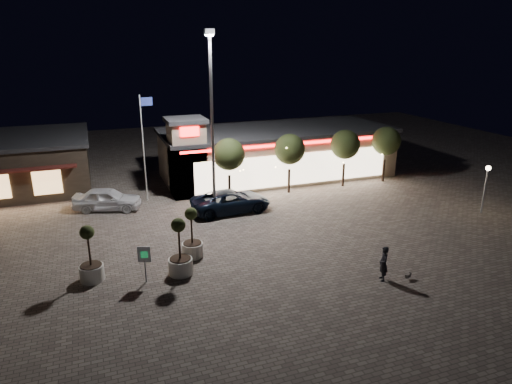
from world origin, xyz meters
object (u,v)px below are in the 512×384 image
object	(u,v)px
white_sedan	(107,199)
pickup_truck	(231,201)
pedestrian	(384,264)
valet_sign	(144,257)
planter_left	(91,264)
planter_mid	(180,257)

from	to	relation	value
white_sedan	pickup_truck	bearing A→B (deg)	-95.67
pickup_truck	pedestrian	distance (m)	12.89
pedestrian	valet_sign	size ratio (longest dim) A/B	0.94
pickup_truck	valet_sign	size ratio (longest dim) A/B	2.89
white_sedan	valet_sign	world-z (taller)	valet_sign
pickup_truck	valet_sign	distance (m)	10.81
white_sedan	valet_sign	size ratio (longest dim) A/B	2.43
valet_sign	pedestrian	bearing A→B (deg)	-19.25
planter_left	planter_mid	bearing A→B (deg)	-11.48
pedestrian	valet_sign	world-z (taller)	valet_sign
pickup_truck	pedestrian	size ratio (longest dim) A/B	3.09
white_sedan	valet_sign	xyz separation A→B (m)	(1.23, -11.66, 0.56)
planter_mid	planter_left	bearing A→B (deg)	168.52
planter_left	valet_sign	size ratio (longest dim) A/B	1.53
pedestrian	planter_left	xyz separation A→B (m)	(-13.93, 5.13, 0.01)
pedestrian	planter_left	bearing A→B (deg)	-91.51
pickup_truck	pedestrian	bearing A→B (deg)	-162.95
planter_left	valet_sign	bearing A→B (deg)	-24.33
white_sedan	valet_sign	distance (m)	11.74
planter_mid	valet_sign	distance (m)	1.89
white_sedan	pedestrian	world-z (taller)	pedestrian
pickup_truck	white_sedan	distance (m)	8.99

